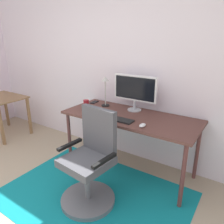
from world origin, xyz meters
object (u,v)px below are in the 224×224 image
object	(u,v)px
computer_mouse	(142,125)
side_table	(2,103)
office_chair	(90,168)
keyboard	(116,119)
cell_phone	(94,102)
monitor	(135,89)
coffee_cup	(86,103)
desk_lamp	(105,86)
desk	(130,121)

from	to	relation	value
computer_mouse	side_table	bearing A→B (deg)	-179.56
office_chair	side_table	size ratio (longest dim) A/B	1.28
keyboard	cell_phone	size ratio (longest dim) A/B	3.07
computer_mouse	office_chair	size ratio (longest dim) A/B	0.10
cell_phone	side_table	size ratio (longest dim) A/B	0.18
cell_phone	computer_mouse	bearing A→B (deg)	-31.78
monitor	cell_phone	distance (m)	0.71
coffee_cup	desk_lamp	bearing A→B (deg)	41.56
side_table	desk_lamp	bearing A→B (deg)	12.04
coffee_cup	office_chair	distance (m)	1.01
desk_lamp	coffee_cup	bearing A→B (deg)	-138.44
desk	cell_phone	world-z (taller)	cell_phone
computer_mouse	side_table	distance (m)	2.67
keyboard	coffee_cup	world-z (taller)	coffee_cup
desk	office_chair	size ratio (longest dim) A/B	1.64
desk	computer_mouse	distance (m)	0.37
computer_mouse	office_chair	bearing A→B (deg)	-125.40
desk_lamp	desk	bearing A→B (deg)	-17.95
desk	keyboard	size ratio (longest dim) A/B	3.85
monitor	desk_lamp	bearing A→B (deg)	-172.74
cell_phone	office_chair	xyz separation A→B (m)	(0.65, -0.91, -0.37)
desk	monitor	size ratio (longest dim) A/B	2.83
coffee_cup	cell_phone	xyz separation A→B (m)	(-0.03, 0.22, -0.04)
cell_phone	monitor	bearing A→B (deg)	-7.35
monitor	side_table	xyz separation A→B (m)	(-2.33, -0.46, -0.45)
office_chair	side_table	bearing A→B (deg)	174.78
computer_mouse	desk_lamp	distance (m)	0.89
desk	side_table	bearing A→B (deg)	-173.97
desk	desk_lamp	xyz separation A→B (m)	(-0.48, 0.15, 0.35)
office_chair	desk_lamp	bearing A→B (deg)	121.54
keyboard	office_chair	distance (m)	0.63
cell_phone	office_chair	distance (m)	1.18
coffee_cup	office_chair	world-z (taller)	office_chair
desk	office_chair	world-z (taller)	office_chair
computer_mouse	desk_lamp	bearing A→B (deg)	152.89
keyboard	computer_mouse	size ratio (longest dim) A/B	4.13
coffee_cup	desk_lamp	world-z (taller)	desk_lamp
desk	cell_phone	size ratio (longest dim) A/B	11.81
desk_lamp	office_chair	bearing A→B (deg)	-64.40
monitor	computer_mouse	distance (m)	0.61
monitor	coffee_cup	distance (m)	0.70
desk_lamp	office_chair	world-z (taller)	desk_lamp
coffee_cup	cell_phone	size ratio (longest dim) A/B	0.68
monitor	computer_mouse	xyz separation A→B (m)	(0.33, -0.44, -0.26)
desk	office_chair	xyz separation A→B (m)	(-0.06, -0.71, -0.30)
keyboard	cell_phone	xyz separation A→B (m)	(-0.63, 0.40, -0.00)
desk	desk_lamp	distance (m)	0.61
desk	monitor	xyz separation A→B (m)	(-0.06, 0.21, 0.35)
side_table	cell_phone	bearing A→B (deg)	15.06
monitor	desk_lamp	distance (m)	0.43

